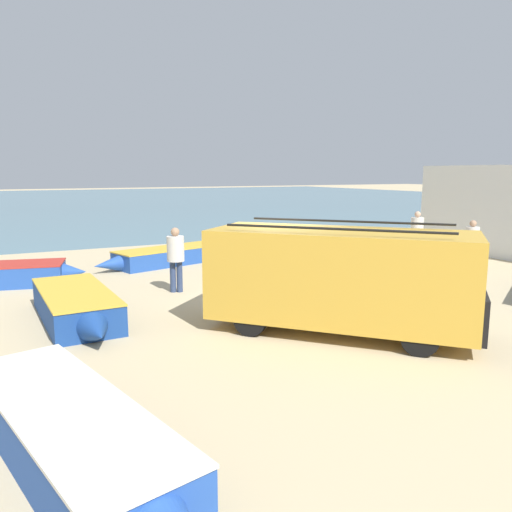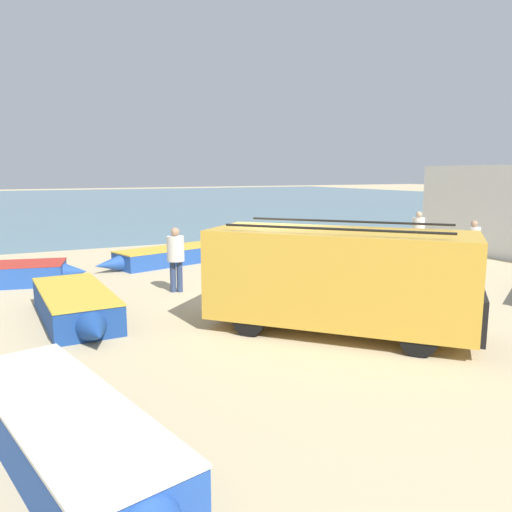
{
  "view_description": "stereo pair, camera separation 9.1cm",
  "coord_description": "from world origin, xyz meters",
  "px_view_note": "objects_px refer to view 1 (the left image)",
  "views": [
    {
      "loc": [
        -6.28,
        -10.63,
        3.33
      ],
      "look_at": [
        0.04,
        1.72,
        1.0
      ],
      "focal_mm": 35.0,
      "sensor_mm": 36.0,
      "label": 1
    },
    {
      "loc": [
        -6.2,
        -10.67,
        3.33
      ],
      "look_at": [
        0.04,
        1.72,
        1.0
      ],
      "focal_mm": 35.0,
      "sensor_mm": 36.0,
      "label": 2
    }
  ],
  "objects_px": {
    "fishing_rowboat_0": "(326,265)",
    "fisherman_0": "(472,240)",
    "fishing_rowboat_3": "(168,256)",
    "fishing_rowboat_5": "(75,438)",
    "fisherman_1": "(176,254)",
    "fishing_rowboat_1": "(353,244)",
    "fisherman_2": "(417,230)",
    "fishing_rowboat_2": "(77,306)",
    "parked_van": "(342,276)",
    "fishing_rowboat_6": "(15,274)"
  },
  "relations": [
    {
      "from": "fishing_rowboat_5",
      "to": "fisherman_0",
      "type": "distance_m",
      "value": 15.08
    },
    {
      "from": "fishing_rowboat_3",
      "to": "fishing_rowboat_5",
      "type": "bearing_deg",
      "value": 51.78
    },
    {
      "from": "fishing_rowboat_2",
      "to": "fishing_rowboat_5",
      "type": "bearing_deg",
      "value": -10.23
    },
    {
      "from": "fishing_rowboat_0",
      "to": "fishing_rowboat_5",
      "type": "xyz_separation_m",
      "value": [
        -9.12,
        -8.06,
        0.09
      ]
    },
    {
      "from": "fishing_rowboat_2",
      "to": "fisherman_0",
      "type": "height_order",
      "value": "fisherman_0"
    },
    {
      "from": "fishing_rowboat_5",
      "to": "fishing_rowboat_6",
      "type": "relative_size",
      "value": 1.38
    },
    {
      "from": "fishing_rowboat_0",
      "to": "fisherman_0",
      "type": "height_order",
      "value": "fisherman_0"
    },
    {
      "from": "fishing_rowboat_2",
      "to": "fishing_rowboat_6",
      "type": "relative_size",
      "value": 1.19
    },
    {
      "from": "fisherman_1",
      "to": "fishing_rowboat_2",
      "type": "bearing_deg",
      "value": -38.24
    },
    {
      "from": "parked_van",
      "to": "fishing_rowboat_1",
      "type": "xyz_separation_m",
      "value": [
        7.41,
        9.04,
        -0.94
      ]
    },
    {
      "from": "fishing_rowboat_1",
      "to": "fishing_rowboat_6",
      "type": "height_order",
      "value": "fishing_rowboat_6"
    },
    {
      "from": "fishing_rowboat_1",
      "to": "fisherman_2",
      "type": "distance_m",
      "value": 3.05
    },
    {
      "from": "fisherman_0",
      "to": "fisherman_1",
      "type": "height_order",
      "value": "fisherman_1"
    },
    {
      "from": "parked_van",
      "to": "fishing_rowboat_6",
      "type": "height_order",
      "value": "parked_van"
    },
    {
      "from": "parked_van",
      "to": "fishing_rowboat_2",
      "type": "relative_size",
      "value": 1.18
    },
    {
      "from": "fishing_rowboat_0",
      "to": "fishing_rowboat_2",
      "type": "relative_size",
      "value": 0.92
    },
    {
      "from": "fisherman_0",
      "to": "fishing_rowboat_6",
      "type": "bearing_deg",
      "value": 152.22
    },
    {
      "from": "fishing_rowboat_2",
      "to": "fishing_rowboat_5",
      "type": "distance_m",
      "value": 5.97
    },
    {
      "from": "fishing_rowboat_2",
      "to": "fishing_rowboat_3",
      "type": "bearing_deg",
      "value": 143.72
    },
    {
      "from": "fisherman_1",
      "to": "fisherman_2",
      "type": "xyz_separation_m",
      "value": [
        10.27,
        1.24,
        0.0
      ]
    },
    {
      "from": "fisherman_0",
      "to": "fishing_rowboat_5",
      "type": "bearing_deg",
      "value": -166.05
    },
    {
      "from": "fishing_rowboat_3",
      "to": "fisherman_2",
      "type": "relative_size",
      "value": 2.89
    },
    {
      "from": "fishing_rowboat_1",
      "to": "fisherman_2",
      "type": "bearing_deg",
      "value": 109.8
    },
    {
      "from": "fishing_rowboat_0",
      "to": "fisherman_1",
      "type": "bearing_deg",
      "value": -111.65
    },
    {
      "from": "fishing_rowboat_6",
      "to": "fisherman_0",
      "type": "xyz_separation_m",
      "value": [
        14.12,
        -4.56,
        0.7
      ]
    },
    {
      "from": "fisherman_2",
      "to": "fishing_rowboat_0",
      "type": "bearing_deg",
      "value": 95.19
    },
    {
      "from": "parked_van",
      "to": "fisherman_1",
      "type": "xyz_separation_m",
      "value": [
        -1.96,
        5.0,
        -0.11
      ]
    },
    {
      "from": "fishing_rowboat_3",
      "to": "fisherman_1",
      "type": "height_order",
      "value": "fisherman_1"
    },
    {
      "from": "fishing_rowboat_0",
      "to": "fishing_rowboat_5",
      "type": "height_order",
      "value": "fishing_rowboat_5"
    },
    {
      "from": "fisherman_1",
      "to": "fishing_rowboat_1",
      "type": "bearing_deg",
      "value": 135.03
    },
    {
      "from": "fishing_rowboat_2",
      "to": "fisherman_1",
      "type": "xyz_separation_m",
      "value": [
        2.88,
        1.67,
        0.75
      ]
    },
    {
      "from": "parked_van",
      "to": "fisherman_1",
      "type": "distance_m",
      "value": 5.37
    },
    {
      "from": "fishing_rowboat_0",
      "to": "fisherman_2",
      "type": "height_order",
      "value": "fisherman_2"
    },
    {
      "from": "fishing_rowboat_3",
      "to": "fishing_rowboat_6",
      "type": "relative_size",
      "value": 1.38
    },
    {
      "from": "fishing_rowboat_2",
      "to": "fisherman_0",
      "type": "bearing_deg",
      "value": 88.25
    },
    {
      "from": "parked_van",
      "to": "fishing_rowboat_5",
      "type": "xyz_separation_m",
      "value": [
        -5.64,
        -2.58,
        -0.86
      ]
    },
    {
      "from": "parked_van",
      "to": "fishing_rowboat_6",
      "type": "bearing_deg",
      "value": 173.87
    },
    {
      "from": "fishing_rowboat_1",
      "to": "fishing_rowboat_3",
      "type": "relative_size",
      "value": 0.7
    },
    {
      "from": "parked_van",
      "to": "fishing_rowboat_5",
      "type": "bearing_deg",
      "value": -108.12
    },
    {
      "from": "fishing_rowboat_0",
      "to": "fisherman_1",
      "type": "xyz_separation_m",
      "value": [
        -5.43,
        -0.47,
        0.85
      ]
    },
    {
      "from": "fishing_rowboat_0",
      "to": "fishing_rowboat_1",
      "type": "distance_m",
      "value": 5.3
    },
    {
      "from": "fishing_rowboat_5",
      "to": "fishing_rowboat_0",
      "type": "bearing_deg",
      "value": 118.35
    },
    {
      "from": "fishing_rowboat_1",
      "to": "fisherman_1",
      "type": "bearing_deg",
      "value": 25.17
    },
    {
      "from": "fishing_rowboat_0",
      "to": "fishing_rowboat_3",
      "type": "distance_m",
      "value": 5.77
    },
    {
      "from": "fishing_rowboat_3",
      "to": "fisherman_0",
      "type": "distance_m",
      "value": 10.72
    },
    {
      "from": "fishing_rowboat_1",
      "to": "fishing_rowboat_6",
      "type": "distance_m",
      "value": 13.43
    },
    {
      "from": "fishing_rowboat_2",
      "to": "fisherman_0",
      "type": "relative_size",
      "value": 2.64
    },
    {
      "from": "fishing_rowboat_5",
      "to": "fisherman_0",
      "type": "relative_size",
      "value": 3.07
    },
    {
      "from": "fishing_rowboat_3",
      "to": "fishing_rowboat_5",
      "type": "xyz_separation_m",
      "value": [
        -4.78,
        -11.86,
        0.03
      ]
    },
    {
      "from": "fishing_rowboat_6",
      "to": "fisherman_2",
      "type": "xyz_separation_m",
      "value": [
        14.29,
        -1.82,
        0.77
      ]
    }
  ]
}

